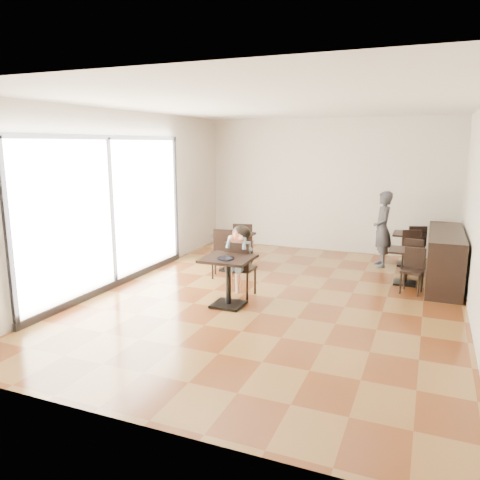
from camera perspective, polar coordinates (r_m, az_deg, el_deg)
The scene contains 22 objects.
floor at distance 8.09m, azimuth 4.40°, elevation -7.06°, with size 6.00×8.00×0.01m, color brown.
ceiling at distance 7.68m, azimuth 4.78°, elevation 16.17°, with size 6.00×8.00×0.01m, color white.
wall_back at distance 11.58m, azimuth 10.69°, elevation 6.56°, with size 6.00×0.01×3.20m, color beige.
wall_front at distance 4.16m, azimuth -12.55°, elevation -2.46°, with size 6.00×0.01×3.20m, color beige.
wall_left at distance 9.09m, azimuth -13.81°, elevation 5.07°, with size 0.01×8.00×3.20m, color beige.
storefront_window at distance 8.70m, azimuth -15.51°, elevation 3.37°, with size 0.04×4.50×2.60m, color white.
child_table at distance 7.57m, azimuth -1.44°, elevation -5.11°, with size 0.77×0.77×0.81m, color black, non-canonical shape.
child_chair at distance 8.04m, azimuth 0.14°, elevation -3.50°, with size 0.44×0.44×0.98m, color black, non-canonical shape.
child at distance 8.00m, azimuth 0.14°, elevation -2.63°, with size 0.44×0.62×1.23m, color slate, non-canonical shape.
plate at distance 7.37m, azimuth -1.77°, elevation -2.23°, with size 0.27×0.27×0.02m, color black.
pizza_slice at distance 7.73m, azimuth -0.39°, elevation 0.28°, with size 0.29×0.22×0.07m, color tan, non-canonical shape.
adult_patron at distance 10.38m, azimuth 16.97°, elevation 1.27°, with size 0.59×0.39×1.62m, color #323136.
cafe_table_mid at distance 9.31m, azimuth 19.55°, elevation -3.09°, with size 0.62×0.62×0.66m, color black, non-canonical shape.
cafe_table_left at distance 9.70m, azimuth -0.78°, elevation -1.49°, with size 0.73×0.73×0.77m, color black, non-canonical shape.
cafe_table_back at distance 10.73m, azimuth 19.86°, elevation -1.07°, with size 0.67×0.67×0.71m, color black, non-canonical shape.
chair_mid_a at distance 9.82m, azimuth 20.52°, elevation -2.00°, with size 0.36×0.36×0.79m, color black, non-canonical shape.
chair_mid_b at distance 8.76m, azimuth 20.25°, elevation -3.60°, with size 0.36×0.36×0.79m, color black, non-canonical shape.
chair_left_a at distance 10.18m, azimuth 0.43°, elevation -0.41°, with size 0.41×0.41×0.92m, color black, non-canonical shape.
chair_left_b at distance 9.19m, azimuth -2.13°, elevation -1.74°, with size 0.41×0.41×0.92m, color black, non-canonical shape.
chair_back_a at distance 11.02m, azimuth 20.52°, elevation -0.43°, with size 0.38×0.38×0.85m, color black, non-canonical shape.
chair_back_b at distance 10.18m, azimuth 20.34°, elevation -1.37°, with size 0.38×0.38×0.85m, color black, non-canonical shape.
service_counter at distance 9.54m, azimuth 23.67°, elevation -2.00°, with size 0.60×2.40×1.00m, color black.
Camera 1 is at (2.33, -7.30, 2.60)m, focal length 35.00 mm.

